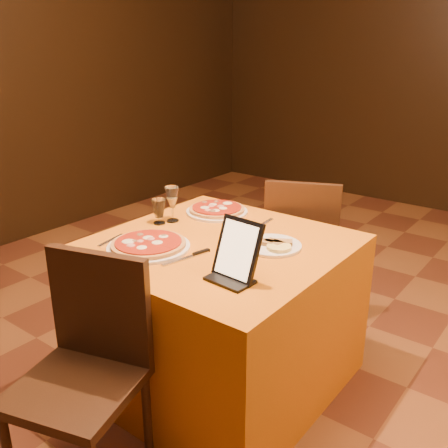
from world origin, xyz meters
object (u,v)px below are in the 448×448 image
Objects in this scene: pizza_near at (149,245)px; tablet at (238,249)px; pizza_far at (217,210)px; wine_glass at (172,204)px; main_table at (218,313)px; chair_main_near at (76,387)px; water_glass at (159,212)px; chair_main_far at (302,247)px.

pizza_near is 1.54× the size of tablet.
pizza_far is at bearing 96.54° from pizza_near.
tablet is (0.66, -0.33, 0.03)m from wine_glass.
main_table is at bearing 49.74° from pizza_near.
pizza_near is 1.12× the size of pizza_far.
pizza_far reaches higher than main_table.
chair_main_near is at bearing -70.62° from pizza_near.
wine_glass is 0.74m from tablet.
main_table is at bearing -50.94° from pizza_far.
pizza_near and pizza_far have the same top height.
water_glass is at bearing 126.11° from pizza_near.
water_glass is at bearing -114.26° from wine_glass.
chair_main_near reaches higher than pizza_far.
tablet reaches higher than chair_main_far.
chair_main_near is 2.70× the size of pizza_far.
tablet is at bearing -26.61° from wine_glass.
pizza_far is 0.81m from tablet.
wine_glass is (-0.17, 0.34, 0.08)m from pizza_near.
pizza_far is at bearing 129.06° from main_table.
chair_main_far is 7.00× the size of water_glass.
pizza_far is (-0.27, 1.18, 0.31)m from chair_main_near.
water_glass is (-0.40, 0.02, 0.44)m from main_table.
chair_main_near is at bearing -68.10° from wine_glass.
tablet is at bearing -20.77° from water_glass.
tablet is (0.69, -0.26, 0.06)m from water_glass.
chair_main_far is 1.18m from tablet.
tablet reaches higher than pizza_far.
pizza_far is (-0.07, 0.58, -0.00)m from pizza_near.
wine_glass is 1.46× the size of water_glass.
pizza_near is (-0.21, -1.08, 0.31)m from chair_main_far.
chair_main_far is at bearing 90.00° from main_table.
chair_main_far is 0.65m from pizza_far.
main_table is 4.51× the size of tablet.
wine_glass is at bearing 94.97° from chair_main_near.
chair_main_far is 1.14m from pizza_near.
wine_glass reaches higher than water_glass.
tablet reaches higher than pizza_near.
tablet is (0.29, 0.60, 0.41)m from chair_main_near.
chair_main_near is 1.00× the size of chair_main_far.
chair_main_far reaches higher than main_table.
pizza_near is at bearing -130.26° from main_table.
pizza_far is (-0.27, 0.34, 0.39)m from main_table.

